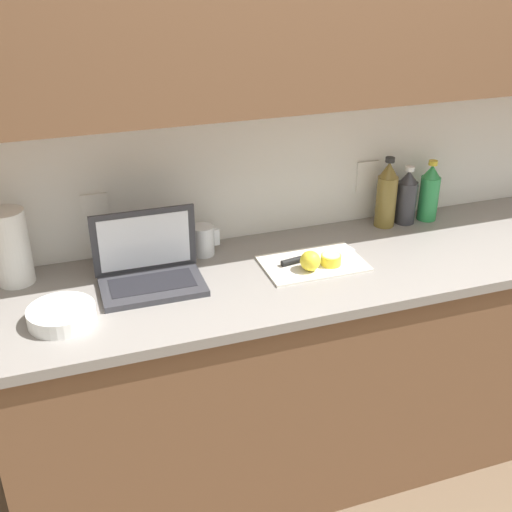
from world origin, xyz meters
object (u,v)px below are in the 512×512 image
object	(u,v)px
cutting_board	(313,263)
knife	(306,258)
laptop	(149,267)
bottle_oil_tall	(407,197)
bowl_white	(62,315)
lemon_whole_beside	(310,261)
bottle_green_soda	(429,193)
lemon_half_cut	(331,260)
measuring_cup	(203,240)
bottle_water_clear	(387,195)
paper_towel_roll	(11,247)

from	to	relation	value
cutting_board	knife	size ratio (longest dim) A/B	1.19
laptop	bottle_oil_tall	size ratio (longest dim) A/B	1.47
bottle_oil_tall	bowl_white	bearing A→B (deg)	-167.05
lemon_whole_beside	bottle_green_soda	xyz separation A→B (m)	(0.62, 0.26, 0.07)
lemon_half_cut	measuring_cup	distance (m)	0.45
bottle_water_clear	laptop	bearing A→B (deg)	-170.74
knife	bottle_water_clear	distance (m)	0.47
laptop	knife	bearing A→B (deg)	-3.23
bottle_water_clear	paper_towel_roll	distance (m)	1.36
cutting_board	lemon_whole_beside	size ratio (longest dim) A/B	5.05
bottle_oil_tall	bottle_water_clear	world-z (taller)	bottle_water_clear
bottle_green_soda	knife	bearing A→B (deg)	-162.41
laptop	knife	world-z (taller)	laptop
lemon_half_cut	lemon_whole_beside	bearing A→B (deg)	-170.28
lemon_half_cut	lemon_whole_beside	world-z (taller)	lemon_whole_beside
knife	bottle_green_soda	xyz separation A→B (m)	(0.60, 0.19, 0.09)
bottle_oil_tall	laptop	bearing A→B (deg)	-171.53
lemon_whole_beside	knife	bearing A→B (deg)	78.98
bottle_oil_tall	measuring_cup	world-z (taller)	bottle_oil_tall
laptop	bottle_green_soda	world-z (taller)	bottle_green_soda
bottle_green_soda	paper_towel_roll	size ratio (longest dim) A/B	0.96
knife	lemon_whole_beside	world-z (taller)	lemon_whole_beside
cutting_board	bowl_white	world-z (taller)	bowl_white
bottle_oil_tall	bottle_water_clear	xyz separation A→B (m)	(-0.09, 0.00, 0.02)
cutting_board	bottle_green_soda	size ratio (longest dim) A/B	1.44
cutting_board	bottle_green_soda	distance (m)	0.63
cutting_board	measuring_cup	bearing A→B (deg)	149.25
bottle_oil_tall	bottle_water_clear	size ratio (longest dim) A/B	0.84
lemon_whole_beside	bowl_white	distance (m)	0.81
lemon_half_cut	bottle_oil_tall	distance (m)	0.50
lemon_half_cut	knife	bearing A→B (deg)	142.47
lemon_whole_beside	bottle_oil_tall	world-z (taller)	bottle_oil_tall
knife	lemon_whole_beside	size ratio (longest dim) A/B	4.26
cutting_board	lemon_half_cut	distance (m)	0.07
lemon_half_cut	bowl_white	size ratio (longest dim) A/B	0.35
knife	bottle_oil_tall	distance (m)	0.55
laptop	bottle_oil_tall	bearing A→B (deg)	9.15
bowl_white	paper_towel_roll	size ratio (longest dim) A/B	0.79
cutting_board	knife	distance (m)	0.03
bottle_green_soda	bottle_water_clear	bearing A→B (deg)	180.00
measuring_cup	cutting_board	bearing A→B (deg)	-30.75
cutting_board	lemon_whole_beside	distance (m)	0.07
lemon_whole_beside	bowl_white	size ratio (longest dim) A/B	0.35
cutting_board	laptop	bearing A→B (deg)	174.12
bottle_green_soda	paper_towel_roll	distance (m)	1.55
measuring_cup	bowl_white	distance (m)	0.59
bottle_water_clear	bottle_green_soda	bearing A→B (deg)	0.00
bowl_white	paper_towel_roll	world-z (taller)	paper_towel_roll
bottle_oil_tall	measuring_cup	xyz separation A→B (m)	(-0.82, -0.01, -0.05)
laptop	knife	xyz separation A→B (m)	(0.54, -0.04, -0.04)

